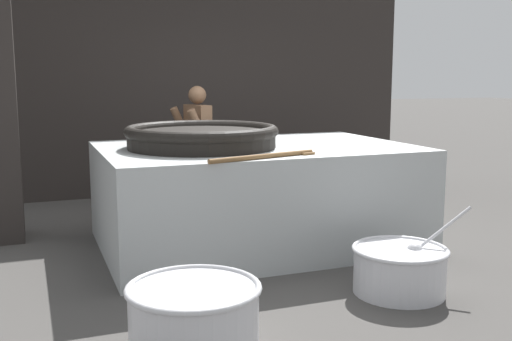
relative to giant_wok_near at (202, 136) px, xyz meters
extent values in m
plane|color=#474442|center=(0.52, -0.03, -1.06)|extent=(60.00, 60.00, 0.00)
cube|color=#2D2826|center=(0.52, 2.86, 0.84)|extent=(6.69, 0.24, 3.80)
cube|color=#B2B7B7|center=(0.52, -0.03, -0.59)|extent=(2.89, 1.93, 0.95)
cylinder|color=black|center=(0.00, 0.00, -0.03)|extent=(1.36, 1.36, 0.15)
torus|color=black|center=(0.00, 0.00, 0.04)|extent=(1.41, 1.41, 0.11)
cylinder|color=brown|center=(0.25, -0.90, -0.09)|extent=(0.99, 0.31, 0.04)
cube|color=brown|center=(0.68, -0.78, -0.10)|extent=(0.14, 0.13, 0.02)
cylinder|color=brown|center=(0.38, 1.36, -0.70)|extent=(0.11, 0.11, 0.73)
cylinder|color=brown|center=(0.35, 1.52, -0.70)|extent=(0.11, 0.11, 0.73)
cube|color=#722D4C|center=(0.36, 1.44, -0.55)|extent=(0.22, 0.25, 0.48)
cube|color=brown|center=(0.36, 1.44, -0.06)|extent=(0.23, 0.47, 0.54)
cylinder|color=brown|center=(0.32, 1.20, -0.06)|extent=(0.31, 0.15, 0.50)
cylinder|color=brown|center=(0.23, 1.64, -0.06)|extent=(0.31, 0.15, 0.50)
sphere|color=brown|center=(0.36, 1.44, 0.33)|extent=(0.21, 0.21, 0.21)
cylinder|color=silver|center=(1.04, -1.67, -0.90)|extent=(0.68, 0.68, 0.33)
torus|color=silver|center=(1.04, -1.67, -0.73)|extent=(0.71, 0.71, 0.03)
cylinder|color=#6B9347|center=(1.04, -1.67, -0.82)|extent=(0.60, 0.60, 0.08)
sphere|color=silver|center=(1.15, -1.69, -0.75)|extent=(0.12, 0.12, 0.12)
cylinder|color=silver|center=(1.38, -1.72, -0.59)|extent=(0.46, 0.09, 0.33)
cylinder|color=silver|center=(-0.65, -2.06, -0.87)|extent=(0.76, 0.76, 0.39)
torus|color=silver|center=(-0.65, -2.06, -0.67)|extent=(0.80, 0.80, 0.04)
cylinder|color=tan|center=(-0.65, -2.06, -0.78)|extent=(0.67, 0.67, 0.10)
camera|label=1|loc=(-1.50, -5.29, 0.55)|focal=42.00mm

